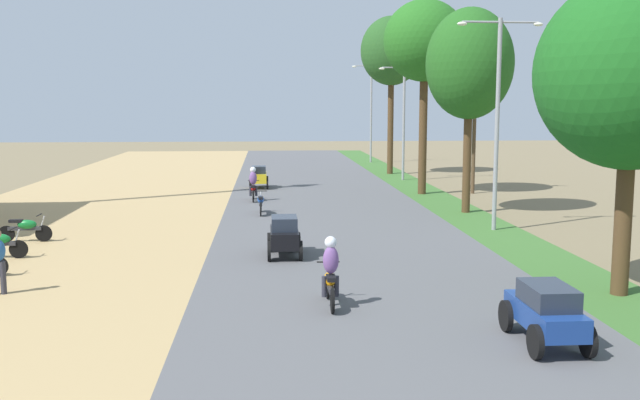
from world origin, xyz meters
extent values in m
cylinder|color=black|center=(-10.18, 19.38, 0.34)|extent=(0.56, 0.06, 0.56)
ellipsoid|color=#14722D|center=(-10.72, 19.38, 0.66)|extent=(0.64, 0.28, 0.32)
cylinder|color=#A5A8AD|center=(-10.24, 19.38, 0.61)|extent=(0.26, 0.05, 0.68)
cylinder|color=black|center=(-10.30, 19.38, 0.98)|extent=(0.04, 0.54, 0.04)
cylinder|color=black|center=(-10.24, 22.05, 0.34)|extent=(0.56, 0.06, 0.56)
cylinder|color=black|center=(-11.48, 22.05, 0.34)|extent=(0.56, 0.06, 0.56)
cube|color=#333338|center=(-10.86, 22.05, 0.52)|extent=(1.12, 0.12, 0.12)
ellipsoid|color=#14722D|center=(-10.78, 22.05, 0.66)|extent=(0.64, 0.28, 0.32)
cube|color=black|center=(-11.14, 22.05, 0.78)|extent=(0.44, 0.20, 0.10)
cylinder|color=#A5A8AD|center=(-10.30, 22.05, 0.61)|extent=(0.26, 0.05, 0.68)
cylinder|color=black|center=(-10.36, 22.05, 0.98)|extent=(0.04, 0.54, 0.04)
cylinder|color=#33333D|center=(-9.13, 15.17, 0.47)|extent=(0.14, 0.14, 0.82)
cylinder|color=#4C351E|center=(5.99, 14.01, 2.12)|extent=(0.42, 0.42, 4.11)
ellipsoid|color=#195B1C|center=(5.99, 14.01, 5.44)|extent=(4.53, 4.53, 4.62)
cylinder|color=#4C351E|center=(5.96, 27.54, 2.59)|extent=(0.35, 0.35, 5.07)
ellipsoid|color=#21591C|center=(5.96, 27.54, 6.42)|extent=(3.70, 3.70, 4.69)
cylinder|color=#4C351E|center=(5.47, 34.09, 3.43)|extent=(0.42, 0.42, 6.74)
ellipsoid|color=#24641D|center=(5.47, 34.09, 7.94)|extent=(4.22, 4.22, 4.16)
cylinder|color=#4C351E|center=(5.69, 45.10, 3.53)|extent=(0.39, 0.39, 6.94)
ellipsoid|color=#255220|center=(5.69, 45.10, 8.25)|extent=(4.10, 4.10, 4.55)
cylinder|color=gray|center=(5.80, 23.17, 3.93)|extent=(0.16, 0.16, 7.73)
cylinder|color=gray|center=(5.10, 23.17, 7.64)|extent=(1.40, 0.08, 0.08)
ellipsoid|color=silver|center=(4.40, 23.17, 7.57)|extent=(0.36, 0.20, 0.14)
cylinder|color=gray|center=(6.50, 23.17, 7.64)|extent=(1.40, 0.08, 0.08)
ellipsoid|color=silver|center=(7.20, 23.17, 7.57)|extent=(0.36, 0.20, 0.14)
cylinder|color=gray|center=(5.80, 41.06, 3.58)|extent=(0.16, 0.16, 7.04)
cylinder|color=gray|center=(5.10, 41.06, 6.95)|extent=(1.40, 0.08, 0.08)
ellipsoid|color=silver|center=(4.40, 41.06, 6.88)|extent=(0.36, 0.20, 0.14)
cylinder|color=gray|center=(6.50, 41.06, 6.95)|extent=(1.40, 0.08, 0.08)
ellipsoid|color=silver|center=(7.20, 41.06, 6.88)|extent=(0.36, 0.20, 0.14)
cylinder|color=gray|center=(5.80, 54.86, 4.00)|extent=(0.16, 0.16, 7.89)
cylinder|color=gray|center=(5.10, 54.86, 7.80)|extent=(1.40, 0.08, 0.08)
ellipsoid|color=silver|center=(4.40, 54.86, 7.73)|extent=(0.36, 0.20, 0.14)
cylinder|color=gray|center=(6.50, 54.86, 7.80)|extent=(1.40, 0.08, 0.08)
ellipsoid|color=silver|center=(7.20, 54.86, 7.73)|extent=(0.36, 0.20, 0.14)
cylinder|color=brown|center=(8.30, 34.49, 4.08)|extent=(0.20, 0.20, 8.16)
cube|color=#473323|center=(8.30, 34.49, 7.66)|extent=(1.80, 0.10, 0.10)
cube|color=navy|center=(2.72, 10.54, 0.65)|extent=(0.88, 2.25, 0.44)
cube|color=#232B38|center=(2.72, 10.44, 1.07)|extent=(0.81, 1.30, 0.40)
cylinder|color=black|center=(3.21, 9.73, 0.40)|extent=(0.11, 0.64, 0.64)
cylinder|color=black|center=(2.22, 9.73, 0.40)|extent=(0.11, 0.64, 0.64)
cylinder|color=black|center=(3.21, 11.35, 0.40)|extent=(0.11, 0.64, 0.64)
cylinder|color=black|center=(2.22, 11.35, 0.40)|extent=(0.11, 0.64, 0.64)
cube|color=black|center=(-2.12, 19.03, 0.66)|extent=(0.84, 1.95, 0.50)
cube|color=#232B38|center=(-2.12, 18.98, 1.11)|extent=(0.77, 1.10, 0.40)
cylinder|color=black|center=(-2.59, 19.73, 0.38)|extent=(0.10, 0.60, 0.60)
cylinder|color=black|center=(-1.65, 19.73, 0.38)|extent=(0.10, 0.60, 0.60)
cylinder|color=black|center=(-2.59, 18.33, 0.38)|extent=(0.10, 0.60, 0.60)
cylinder|color=black|center=(-1.65, 18.33, 0.38)|extent=(0.10, 0.60, 0.60)
cube|color=gold|center=(-3.08, 37.19, 0.66)|extent=(0.84, 1.95, 0.50)
cube|color=#232B38|center=(-3.08, 37.14, 1.11)|extent=(0.77, 1.10, 0.40)
cylinder|color=black|center=(-3.55, 37.90, 0.38)|extent=(0.10, 0.60, 0.60)
cylinder|color=black|center=(-2.61, 37.90, 0.38)|extent=(0.10, 0.60, 0.60)
cylinder|color=black|center=(-3.55, 36.49, 0.38)|extent=(0.10, 0.60, 0.60)
cylinder|color=black|center=(-2.61, 36.49, 0.38)|extent=(0.10, 0.60, 0.60)
cylinder|color=black|center=(-1.20, 14.10, 0.36)|extent=(0.06, 0.56, 0.56)
cylinder|color=black|center=(-1.20, 12.86, 0.36)|extent=(0.06, 0.56, 0.56)
cube|color=#333338|center=(-1.20, 13.48, 0.54)|extent=(0.12, 1.12, 0.12)
ellipsoid|color=orange|center=(-1.20, 13.56, 0.68)|extent=(0.28, 0.64, 0.32)
cube|color=black|center=(-1.20, 13.20, 0.80)|extent=(0.20, 0.44, 0.10)
cylinder|color=#A5A8AD|center=(-1.20, 14.04, 0.63)|extent=(0.05, 0.26, 0.68)
cylinder|color=black|center=(-1.20, 13.98, 1.00)|extent=(0.54, 0.04, 0.04)
ellipsoid|color=#724C8C|center=(-1.20, 13.28, 1.20)|extent=(0.36, 0.28, 0.64)
sphere|color=white|center=(-1.20, 13.32, 1.60)|extent=(0.28, 0.28, 0.28)
cylinder|color=#2D2D38|center=(-1.34, 13.38, 0.56)|extent=(0.12, 0.12, 0.48)
cylinder|color=#2D2D38|center=(-1.06, 13.38, 0.56)|extent=(0.12, 0.12, 0.48)
cylinder|color=black|center=(-2.91, 28.23, 0.36)|extent=(0.06, 0.56, 0.56)
cylinder|color=black|center=(-2.91, 26.99, 0.36)|extent=(0.06, 0.56, 0.56)
cube|color=#333338|center=(-2.91, 27.61, 0.54)|extent=(0.12, 1.12, 0.12)
ellipsoid|color=#1E4CA5|center=(-2.91, 27.69, 0.68)|extent=(0.28, 0.64, 0.32)
cube|color=black|center=(-2.91, 27.33, 0.80)|extent=(0.20, 0.44, 0.10)
cylinder|color=#A5A8AD|center=(-2.91, 28.17, 0.63)|extent=(0.05, 0.26, 0.68)
cylinder|color=black|center=(-2.91, 28.11, 1.00)|extent=(0.54, 0.04, 0.04)
cylinder|color=black|center=(-3.30, 32.51, 0.36)|extent=(0.06, 0.56, 0.56)
cylinder|color=black|center=(-3.30, 31.27, 0.36)|extent=(0.06, 0.56, 0.56)
cube|color=#333338|center=(-3.30, 31.89, 0.54)|extent=(0.12, 1.12, 0.12)
ellipsoid|color=red|center=(-3.30, 31.97, 0.68)|extent=(0.28, 0.64, 0.32)
cube|color=black|center=(-3.30, 31.61, 0.80)|extent=(0.20, 0.44, 0.10)
cylinder|color=#A5A8AD|center=(-3.30, 32.45, 0.63)|extent=(0.05, 0.26, 0.68)
cylinder|color=black|center=(-3.30, 32.39, 1.00)|extent=(0.54, 0.04, 0.04)
ellipsoid|color=#724C8C|center=(-3.30, 31.69, 1.20)|extent=(0.36, 0.28, 0.64)
sphere|color=white|center=(-3.30, 31.73, 1.60)|extent=(0.28, 0.28, 0.28)
cylinder|color=#2D2D38|center=(-3.44, 31.79, 0.56)|extent=(0.12, 0.12, 0.48)
cylinder|color=#2D2D38|center=(-3.16, 31.79, 0.56)|extent=(0.12, 0.12, 0.48)
camera|label=1|loc=(-2.62, -2.43, 4.68)|focal=39.94mm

